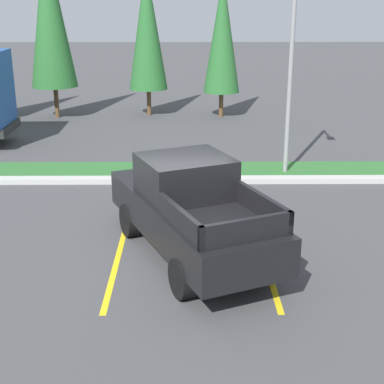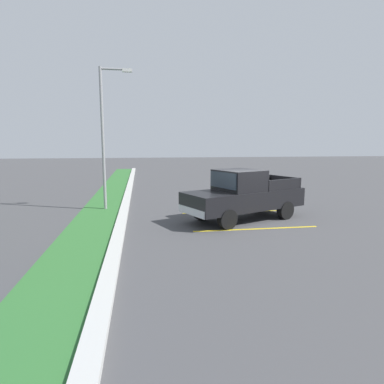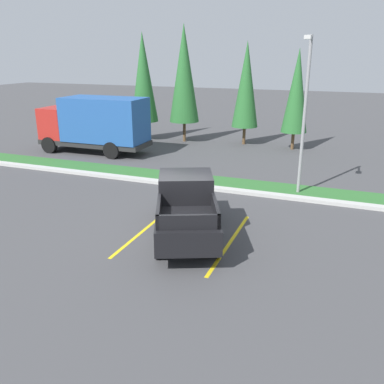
{
  "view_description": "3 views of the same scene",
  "coord_description": "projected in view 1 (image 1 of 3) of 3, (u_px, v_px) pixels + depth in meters",
  "views": [
    {
      "loc": [
        0.3,
        -11.02,
        5.22
      ],
      "look_at": [
        0.4,
        0.13,
        1.37
      ],
      "focal_mm": 53.12,
      "sensor_mm": 36.0,
      "label": 1
    },
    {
      "loc": [
        -12.65,
        4.2,
        3.19
      ],
      "look_at": [
        0.96,
        2.07,
        1.13
      ],
      "focal_mm": 30.89,
      "sensor_mm": 36.0,
      "label": 2
    },
    {
      "loc": [
        5.15,
        -11.92,
        5.9
      ],
      "look_at": [
        0.47,
        0.27,
        1.48
      ],
      "focal_mm": 38.46,
      "sensor_mm": 36.0,
      "label": 3
    }
  ],
  "objects": [
    {
      "name": "cypress_tree_right_inner",
      "position": [
        222.0,
        34.0,
        24.89
      ],
      "size": [
        1.62,
        1.62,
        6.24
      ],
      "color": "brown",
      "rests_on": "ground"
    },
    {
      "name": "parking_line_far",
      "position": [
        264.0,
        255.0,
        12.1
      ],
      "size": [
        0.12,
        4.8,
        0.01
      ],
      "primitive_type": "cube",
      "color": "yellow",
      "rests_on": "ground"
    },
    {
      "name": "parking_line_near",
      "position": [
        118.0,
        256.0,
        12.07
      ],
      "size": [
        0.12,
        4.8,
        0.01
      ],
      "primitive_type": "cube",
      "color": "yellow",
      "rests_on": "ground"
    },
    {
      "name": "cypress_tree_left_inner",
      "position": [
        50.0,
        12.0,
        24.39
      ],
      "size": [
        2.03,
        2.03,
        7.79
      ],
      "color": "brown",
      "rests_on": "ground"
    },
    {
      "name": "curb_strip",
      "position": [
        177.0,
        180.0,
        16.82
      ],
      "size": [
        56.0,
        0.4,
        0.15
      ],
      "primitive_type": "cube",
      "color": "#B2B2AD",
      "rests_on": "ground"
    },
    {
      "name": "grass_median",
      "position": [
        178.0,
        171.0,
        17.87
      ],
      "size": [
        56.0,
        1.8,
        0.06
      ],
      "primitive_type": "cube",
      "color": "#2D662D",
      "rests_on": "ground"
    },
    {
      "name": "cypress_tree_center",
      "position": [
        147.0,
        27.0,
        25.18
      ],
      "size": [
        1.74,
        1.74,
        6.69
      ],
      "color": "brown",
      "rests_on": "ground"
    },
    {
      "name": "pickup_truck_main",
      "position": [
        190.0,
        209.0,
        11.79
      ],
      "size": [
        3.8,
        5.54,
        2.1
      ],
      "color": "black",
      "rests_on": "ground"
    },
    {
      "name": "street_light",
      "position": [
        293.0,
        47.0,
        16.32
      ],
      "size": [
        0.24,
        1.49,
        6.6
      ],
      "color": "gray",
      "rests_on": "ground"
    },
    {
      "name": "ground_plane",
      "position": [
        174.0,
        255.0,
        12.12
      ],
      "size": [
        120.0,
        120.0,
        0.0
      ],
      "primitive_type": "plane",
      "color": "#424244"
    }
  ]
}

